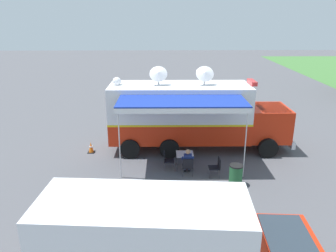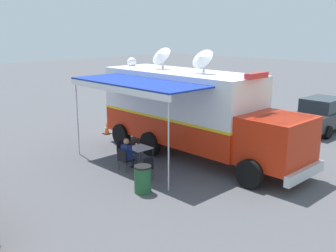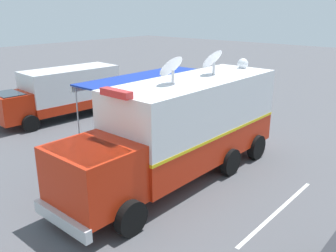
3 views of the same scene
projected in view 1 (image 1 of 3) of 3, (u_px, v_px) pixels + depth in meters
name	position (u px, v px, depth m)	size (l,w,h in m)	color
ground_plane	(179.00, 148.00, 17.95)	(100.00, 100.00, 0.00)	#515156
lot_stripe	(187.00, 126.00, 21.50)	(0.12, 4.80, 0.01)	silver
command_truck	(194.00, 114.00, 17.29)	(4.90, 9.51, 4.53)	red
folding_table	(185.00, 155.00, 15.43)	(0.81, 0.81, 0.73)	silver
water_bottle	(186.00, 153.00, 15.21)	(0.07, 0.07, 0.22)	silver
folding_chair_at_table	(188.00, 165.00, 14.73)	(0.48, 0.48, 0.87)	black
folding_chair_beside_table	(167.00, 159.00, 15.36)	(0.48, 0.48, 0.87)	black
folding_chair_spare_by_truck	(216.00, 166.00, 14.69)	(0.49, 0.49, 0.87)	black
seated_responder	(188.00, 161.00, 14.86)	(0.66, 0.55, 1.25)	navy
trash_bin	(236.00, 175.00, 13.99)	(0.57, 0.57, 0.91)	#235B33
traffic_cone	(91.00, 147.00, 17.30)	(0.36, 0.36, 0.58)	black
support_truck	(165.00, 247.00, 8.30)	(2.72, 6.93, 2.70)	white
car_behind_truck	(210.00, 97.00, 25.13)	(4.20, 2.02, 1.76)	#2D2D33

